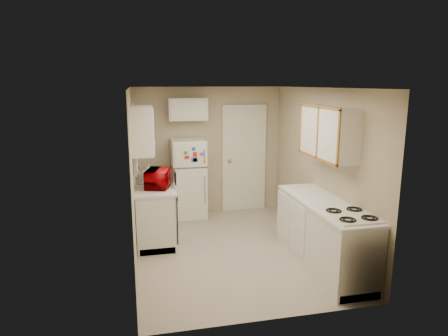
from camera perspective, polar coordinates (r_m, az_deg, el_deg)
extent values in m
plane|color=#C1B3A2|center=(6.18, 1.02, -11.44)|extent=(3.80, 3.80, 0.00)
plane|color=white|center=(5.67, 1.11, 11.40)|extent=(3.80, 3.80, 0.00)
plane|color=tan|center=(5.66, -12.86, -1.17)|extent=(3.80, 3.80, 0.00)
plane|color=tan|center=(6.28, 13.58, 0.09)|extent=(3.80, 3.80, 0.00)
plane|color=tan|center=(7.64, -2.26, 2.50)|extent=(2.80, 2.80, 0.00)
plane|color=tan|center=(4.05, 7.37, -6.22)|extent=(2.80, 2.80, 0.00)
cube|color=silver|center=(6.73, -9.98, -5.57)|extent=(0.60, 1.80, 0.90)
cube|color=black|center=(6.16, -7.02, -6.73)|extent=(0.03, 0.58, 0.72)
cube|color=gray|center=(6.76, -10.16, -1.87)|extent=(0.54, 0.74, 0.16)
imported|color=#9D0005|center=(6.16, -9.36, -1.39)|extent=(0.55, 0.39, 0.33)
imported|color=silver|center=(7.05, -10.73, -0.16)|extent=(0.11, 0.11, 0.19)
cube|color=silver|center=(6.62, -12.65, 4.25)|extent=(0.10, 0.98, 1.08)
cube|color=silver|center=(5.77, -11.64, 5.19)|extent=(0.30, 0.45, 0.70)
cube|color=silver|center=(7.36, -5.05, -1.60)|extent=(0.61, 0.60, 1.47)
cube|color=silver|center=(7.34, -5.21, 8.36)|extent=(0.70, 0.30, 0.40)
cube|color=silver|center=(7.78, 2.88, 1.33)|extent=(0.86, 0.06, 2.08)
cube|color=silver|center=(5.67, 13.99, -9.13)|extent=(0.60, 2.00, 0.90)
cube|color=silver|center=(5.24, 17.34, -11.75)|extent=(0.54, 0.66, 0.80)
cube|color=silver|center=(5.68, 14.71, 4.94)|extent=(0.30, 1.20, 0.70)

